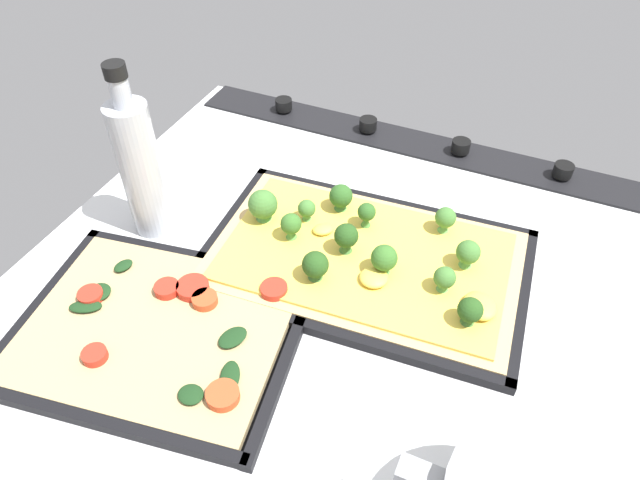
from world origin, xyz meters
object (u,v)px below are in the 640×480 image
object	(u,v)px
baking_tray_front	(364,263)
oil_bottle	(140,167)
baking_tray_back	(157,332)
broccoli_pizza	(364,254)
veggie_pizza_back	(159,327)

from	to	relation	value
baking_tray_front	oil_bottle	distance (cm)	29.95
baking_tray_back	oil_bottle	xyz separation A→B (cm)	(10.72, -14.81, 9.41)
baking_tray_front	baking_tray_back	world-z (taller)	same
baking_tray_front	broccoli_pizza	distance (cm)	1.48
oil_bottle	veggie_pizza_back	bearing A→B (deg)	127.12
baking_tray_front	veggie_pizza_back	world-z (taller)	veggie_pizza_back
broccoli_pizza	oil_bottle	distance (cm)	29.41
veggie_pizza_back	baking_tray_front	bearing A→B (deg)	-132.04
broccoli_pizza	oil_bottle	size ratio (longest dim) A/B	1.65
veggie_pizza_back	broccoli_pizza	bearing A→B (deg)	-131.72
broccoli_pizza	veggie_pizza_back	size ratio (longest dim) A/B	1.24
broccoli_pizza	veggie_pizza_back	distance (cm)	25.49
broccoli_pizza	veggie_pizza_back	bearing A→B (deg)	48.28
broccoli_pizza	baking_tray_back	size ratio (longest dim) A/B	1.14
baking_tray_front	broccoli_pizza	xyz separation A→B (cm)	(0.13, -0.08, 1.47)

